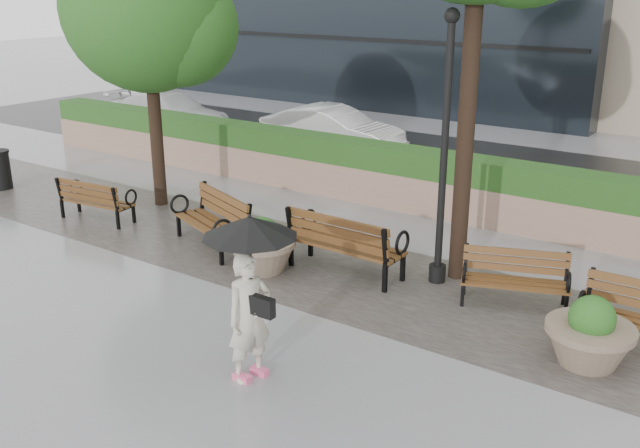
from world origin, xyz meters
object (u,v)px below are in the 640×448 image
Objects in this scene: bench_1 at (212,232)px; bench_2 at (345,256)px; trash_bin at (0,171)px; lamppost at (443,168)px; bench_3 at (514,290)px; car_right at (333,131)px; bench_0 at (97,209)px; pedestrian at (250,283)px; planter_right at (589,338)px; planter_left at (262,250)px; car_left at (170,113)px.

bench_2 is at bearing 28.16° from bench_1.
trash_bin is 11.32m from lamppost.
lamppost is at bearing 152.06° from bench_3.
bench_3 is at bearing -7.14° from lamppost.
trash_bin is at bearing 145.47° from car_right.
car_right reaches higher than bench_0.
bench_2 is at bearing -157.77° from lamppost.
car_right is at bearing -101.63° from bench_0.
planter_right is at bearing -33.54° from pedestrian.
bench_0 reaches higher than bench_3.
bench_3 is at bearing -170.08° from bench_2.
pedestrian is (2.13, -2.79, 0.93)m from planter_left.
bench_1 is 0.45× the size of car_left.
car_left is 6.11m from car_right.
bench_2 is (2.75, 0.37, 0.02)m from bench_1.
bench_3 is (8.68, 1.02, -0.01)m from bench_0.
bench_2 is 0.96× the size of pedestrian.
car_left is at bearing 160.65° from bench_1.
planter_left is 0.28× the size of car_right.
bench_0 is 1.47× the size of planter_left.
planter_left is at bearing 174.89° from bench_3.
planter_left reaches higher than bench_0.
bench_3 is 10.50m from car_right.
lamppost is 2.06× the size of pedestrian.
lamppost reaches higher than trash_bin.
lamppost reaches higher than bench_1.
lamppost reaches higher than bench_2.
car_left is at bearing -60.03° from bench_0.
pedestrian is (10.61, -3.16, 0.86)m from trash_bin.
car_left is (-15.52, 7.42, 0.29)m from planter_right.
bench_1 is 1.77× the size of planter_right.
bench_0 is 0.80× the size of pedestrian.
bench_1 is 11.03m from car_left.
bench_2 reaches higher than bench_0.
bench_1 is 7.06m from planter_right.
car_left is at bearing 91.74° from car_right.
lamppost is (11.18, 0.95, 1.51)m from trash_bin.
bench_2 is at bearing -147.94° from car_right.
bench_2 is 3.76m from pedestrian.
lamppost is at bearing 154.76° from planter_right.
bench_1 is at bearing 166.91° from planter_left.
car_left is at bearing 154.45° from planter_right.
planter_right is 3.51m from lamppost.
planter_left is at bearing -127.59° from car_left.
bench_3 is 1.49× the size of planter_right.
planter_left is 3.63m from pedestrian.
trash_bin is (-8.48, 0.37, 0.07)m from planter_left.
pedestrian is at bearing -131.12° from car_left.
pedestrian is at bearing -97.92° from lamppost.
bench_0 is 10.13m from planter_right.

